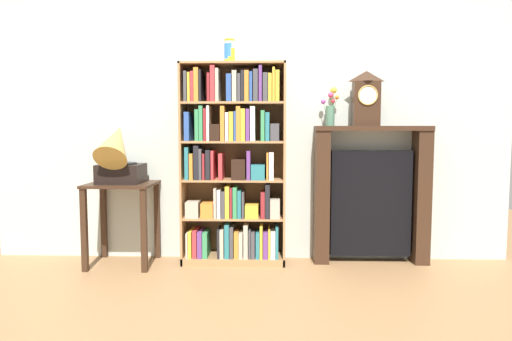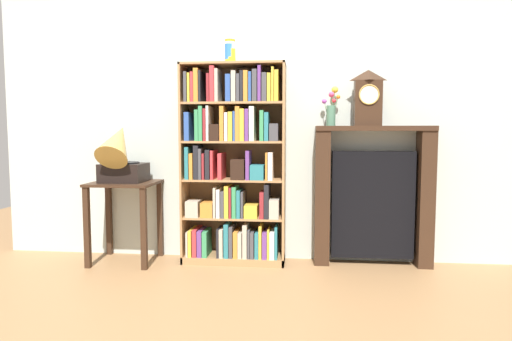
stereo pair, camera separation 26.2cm
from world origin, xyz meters
The scene contains 9 objects.
ground_plane centered at (0.00, 0.00, -0.01)m, with size 7.44×6.40×0.02m, color #997047.
wall_back centered at (0.12, 0.31, 1.30)m, with size 4.44×0.08×2.60m, color beige.
bookshelf centered at (0.00, 0.11, 0.79)m, with size 0.86×0.29×1.65m.
cup_stack centered at (-0.03, 0.15, 1.75)m, with size 0.09×0.09×0.20m.
side_table_left centered at (-0.91, 0.03, 0.51)m, with size 0.54×0.47×0.68m.
gramophone centered at (-0.91, -0.04, 0.91)m, with size 0.35×0.49×0.55m.
fireplace_mantel centered at (1.15, 0.18, 0.56)m, with size 0.95×0.21×1.15m.
mantel_clock centered at (1.09, 0.16, 1.37)m, with size 0.21×0.13×0.45m.
flower_vase centered at (0.80, 0.16, 1.28)m, with size 0.15×0.12×0.32m.
Camera 2 is at (0.57, -3.54, 1.09)m, focal length 31.24 mm.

